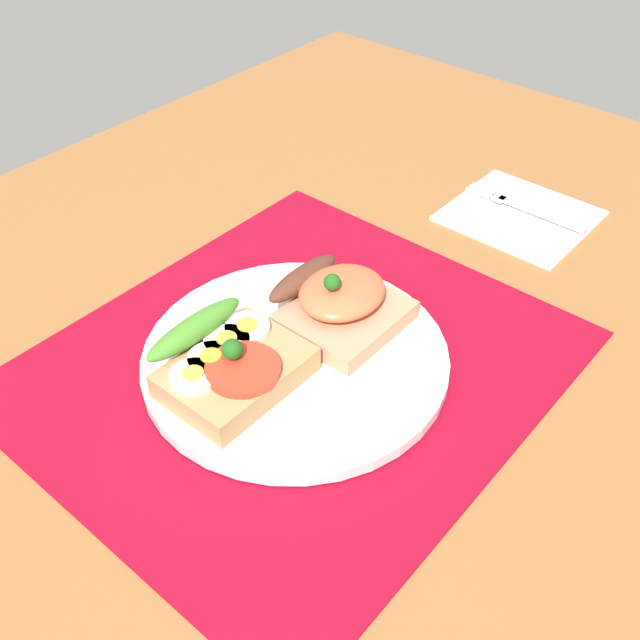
% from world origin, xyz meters
% --- Properties ---
extents(ground_plane, '(1.20, 0.90, 0.03)m').
position_xyz_m(ground_plane, '(0.00, 0.00, -0.02)').
color(ground_plane, '#935D32').
extents(placemat, '(0.40, 0.36, 0.00)m').
position_xyz_m(placemat, '(0.00, 0.00, 0.00)').
color(placemat, maroon).
rests_on(placemat, ground_plane).
extents(plate, '(0.24, 0.24, 0.01)m').
position_xyz_m(plate, '(0.00, 0.00, 0.01)').
color(plate, white).
rests_on(plate, placemat).
extents(sandwich_egg_tomato, '(0.11, 0.09, 0.04)m').
position_xyz_m(sandwich_egg_tomato, '(-0.05, 0.02, 0.03)').
color(sandwich_egg_tomato, tan).
rests_on(sandwich_egg_tomato, plate).
extents(sandwich_salmon, '(0.09, 0.10, 0.05)m').
position_xyz_m(sandwich_salmon, '(0.05, 0.00, 0.03)').
color(sandwich_salmon, tan).
rests_on(sandwich_salmon, plate).
extents(napkin, '(0.13, 0.13, 0.01)m').
position_xyz_m(napkin, '(0.31, -0.03, 0.00)').
color(napkin, white).
rests_on(napkin, ground_plane).
extents(fork, '(0.02, 0.13, 0.00)m').
position_xyz_m(fork, '(0.32, -0.02, 0.01)').
color(fork, '#B7B7BC').
rests_on(fork, napkin).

